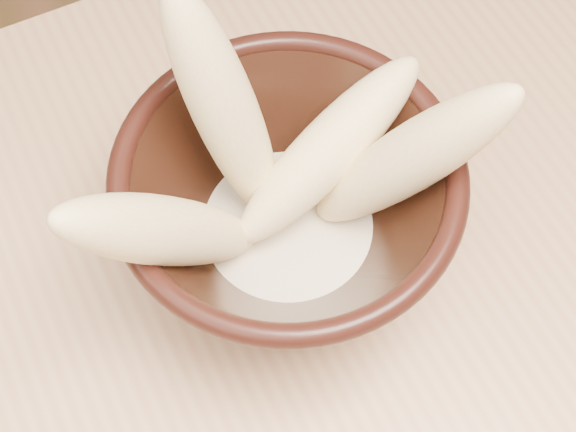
% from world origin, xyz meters
% --- Properties ---
extents(bowl, '(0.21, 0.21, 0.11)m').
position_xyz_m(bowl, '(0.20, 0.12, 0.82)').
color(bowl, black).
rests_on(bowl, table).
extents(milk_puddle, '(0.12, 0.12, 0.02)m').
position_xyz_m(milk_puddle, '(0.20, 0.12, 0.79)').
color(milk_puddle, beige).
rests_on(milk_puddle, bowl).
extents(banana_upright, '(0.07, 0.11, 0.18)m').
position_xyz_m(banana_upright, '(0.18, 0.16, 0.88)').
color(banana_upright, '#DBBD81').
rests_on(banana_upright, bowl).
extents(banana_left, '(0.14, 0.06, 0.16)m').
position_xyz_m(banana_left, '(0.12, 0.11, 0.86)').
color(banana_left, '#DBBD81').
rests_on(banana_left, bowl).
extents(banana_right, '(0.13, 0.10, 0.16)m').
position_xyz_m(banana_right, '(0.26, 0.09, 0.86)').
color(banana_right, '#DBBD81').
rests_on(banana_right, bowl).
extents(banana_across, '(0.16, 0.08, 0.09)m').
position_xyz_m(banana_across, '(0.23, 0.13, 0.84)').
color(banana_across, '#DBBD81').
rests_on(banana_across, bowl).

